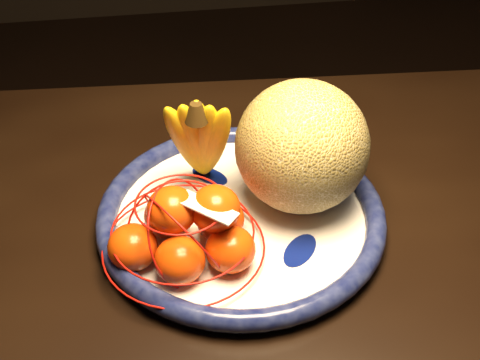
{
  "coord_description": "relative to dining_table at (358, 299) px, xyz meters",
  "views": [
    {
      "loc": [
        -0.28,
        -0.65,
        1.37
      ],
      "look_at": [
        -0.18,
        0.01,
        0.82
      ],
      "focal_mm": 50.0,
      "sensor_mm": 36.0,
      "label": 1
    }
  ],
  "objects": [
    {
      "name": "mandarin_bag",
      "position": [
        -0.22,
        0.03,
        0.13
      ],
      "size": [
        0.26,
        0.26,
        0.13
      ],
      "rotation": [
        0.0,
        0.0,
        -0.32
      ],
      "color": "#FF3E00",
      "rests_on": "fruit_bowl"
    },
    {
      "name": "fruit_bowl",
      "position": [
        -0.15,
        0.09,
        0.09
      ],
      "size": [
        0.39,
        0.39,
        0.03
      ],
      "rotation": [
        0.0,
        0.0,
        0.29
      ],
      "color": "white",
      "rests_on": "dining_table"
    },
    {
      "name": "price_tag",
      "position": [
        -0.2,
        0.01,
        0.18
      ],
      "size": [
        0.07,
        0.07,
        0.01
      ],
      "primitive_type": "cube",
      "rotation": [
        -0.14,
        0.1,
        -0.64
      ],
      "color": "white",
      "rests_on": "mandarin_bag"
    },
    {
      "name": "cantaloupe",
      "position": [
        -0.06,
        0.11,
        0.18
      ],
      "size": [
        0.18,
        0.18,
        0.18
      ],
      "primitive_type": "sphere",
      "color": "olive",
      "rests_on": "fruit_bowl"
    },
    {
      "name": "banana_bunch",
      "position": [
        -0.19,
        0.15,
        0.18
      ],
      "size": [
        0.11,
        0.11,
        0.17
      ],
      "rotation": [
        0.0,
        0.0,
        -0.18
      ],
      "color": "yellow",
      "rests_on": "fruit_bowl"
    },
    {
      "name": "dining_table",
      "position": [
        0.0,
        0.0,
        0.0
      ],
      "size": [
        1.55,
        0.99,
        0.75
      ],
      "rotation": [
        0.0,
        0.0,
        -0.06
      ],
      "color": "black",
      "rests_on": "ground"
    }
  ]
}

